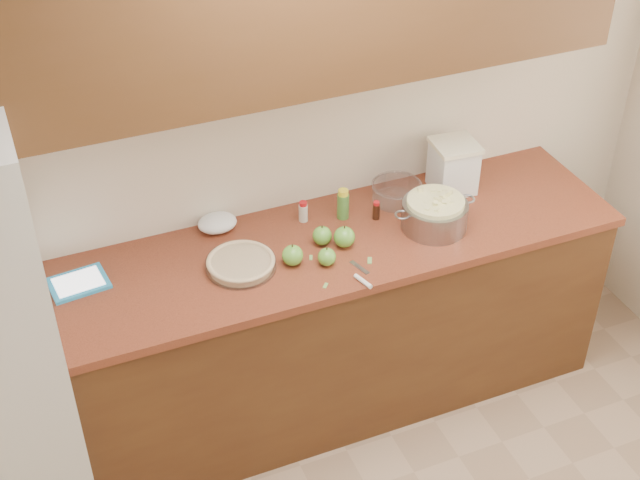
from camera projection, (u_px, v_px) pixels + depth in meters
name	position (u px, v px, depth m)	size (l,w,h in m)	color
room_shell	(524.00, 436.00, 2.40)	(3.60, 3.60, 3.60)	tan
counter_run	(317.00, 326.00, 4.00)	(2.64, 0.68, 0.92)	#502F16
pie	(241.00, 264.00, 3.58)	(0.29, 0.29, 0.05)	silver
colander	(435.00, 214.00, 3.78)	(0.38, 0.28, 0.14)	gray
flour_canister	(453.00, 166.00, 3.99)	(0.21, 0.21, 0.24)	white
tablet	(78.00, 283.00, 3.51)	(0.24, 0.19, 0.02)	#2B98D1
paring_knife	(363.00, 279.00, 3.53)	(0.08, 0.20, 0.02)	gray
lemon_bottle	(343.00, 204.00, 3.84)	(0.05, 0.05, 0.14)	#4C8C38
cinnamon_shaker	(303.00, 212.00, 3.84)	(0.04, 0.04, 0.10)	beige
vanilla_bottle	(376.00, 211.00, 3.85)	(0.03, 0.03, 0.09)	black
mixing_bowl	(397.00, 191.00, 3.96)	(0.23, 0.23, 0.09)	silver
paper_towel	(217.00, 223.00, 3.79)	(0.17, 0.14, 0.07)	white
apple_left	(293.00, 255.00, 3.59)	(0.09, 0.09, 0.10)	#5EA736
apple_center	(322.00, 236.00, 3.70)	(0.08, 0.08, 0.09)	#5EA736
apple_front	(327.00, 257.00, 3.59)	(0.08, 0.08, 0.09)	#5EA736
apple_extra	(344.00, 237.00, 3.69)	(0.09, 0.09, 0.10)	#5EA736
peel_a	(370.00, 261.00, 3.63)	(0.04, 0.02, 0.00)	#76A650
peel_b	(311.00, 258.00, 3.65)	(0.03, 0.01, 0.00)	#76A650
peel_c	(325.00, 286.00, 3.51)	(0.03, 0.01, 0.00)	#76A650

